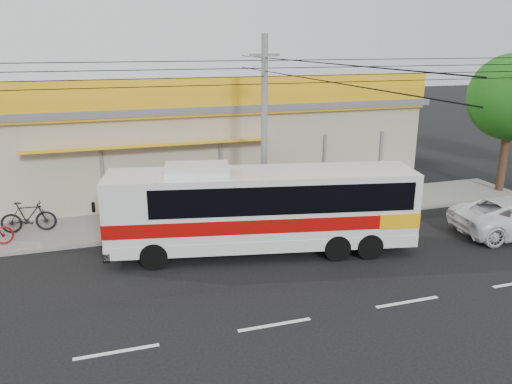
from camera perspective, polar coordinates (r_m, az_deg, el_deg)
The scene contains 7 objects.
ground at distance 15.58m, azimuth -0.95°, elevation -10.34°, with size 120.00×120.00×0.00m, color black.
sidewalk at distance 20.92m, azimuth -5.62°, elevation -2.95°, with size 30.00×3.20×0.15m, color gray.
lane_markings at distance 13.51m, azimuth 2.16°, elevation -14.94°, with size 50.00×0.12×0.01m, color silver, non-canonical shape.
storefront_building at distance 25.61m, azimuth -8.36°, elevation 5.77°, with size 22.60×9.20×5.70m.
coach_bus at distance 17.15m, azimuth 1.23°, elevation -1.50°, with size 10.71×4.16×3.23m.
motorbike_dark at distance 20.79m, azimuth -24.58°, elevation -2.60°, with size 0.56×2.00×1.20m, color black.
utility_pole at distance 18.48m, azimuth 0.99°, elevation 13.66°, with size 34.00×14.00×7.40m.
Camera 1 is at (-3.90, -13.32, 7.09)m, focal length 35.00 mm.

